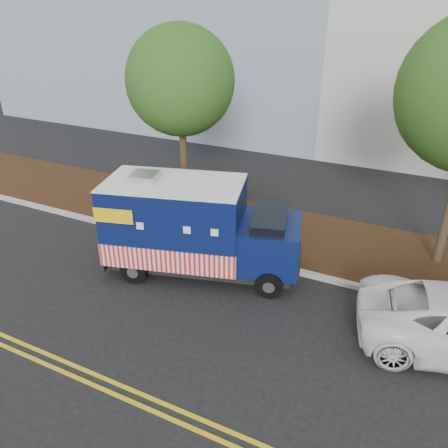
% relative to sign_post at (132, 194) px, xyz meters
% --- Properties ---
extents(ground, '(120.00, 120.00, 0.00)m').
position_rel_sign_post_xyz_m(ground, '(2.04, -1.96, -1.20)').
color(ground, black).
rests_on(ground, ground).
extents(curb, '(120.00, 0.18, 0.15)m').
position_rel_sign_post_xyz_m(curb, '(2.04, -0.56, -1.12)').
color(curb, '#9E9E99').
rests_on(curb, ground).
extents(mulch_strip, '(120.00, 4.00, 0.15)m').
position_rel_sign_post_xyz_m(mulch_strip, '(2.04, 1.54, -1.12)').
color(mulch_strip, black).
rests_on(mulch_strip, ground).
extents(centerline_near, '(120.00, 0.10, 0.01)m').
position_rel_sign_post_xyz_m(centerline_near, '(2.04, -6.41, -1.19)').
color(centerline_near, gold).
rests_on(centerline_near, ground).
extents(centerline_far, '(120.00, 0.10, 0.01)m').
position_rel_sign_post_xyz_m(centerline_far, '(2.04, -6.66, -1.19)').
color(centerline_far, gold).
rests_on(centerline_far, ground).
extents(tree_b, '(3.73, 3.73, 6.83)m').
position_rel_sign_post_xyz_m(tree_b, '(1.24, 1.67, 3.75)').
color(tree_b, '#38281C').
rests_on(tree_b, ground).
extents(sign_post, '(0.06, 0.06, 2.40)m').
position_rel_sign_post_xyz_m(sign_post, '(0.00, 0.00, 0.00)').
color(sign_post, '#473828').
rests_on(sign_post, ground).
extents(food_truck, '(6.12, 3.54, 3.05)m').
position_rel_sign_post_xyz_m(food_truck, '(3.50, -1.71, 0.18)').
color(food_truck, black).
rests_on(food_truck, ground).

